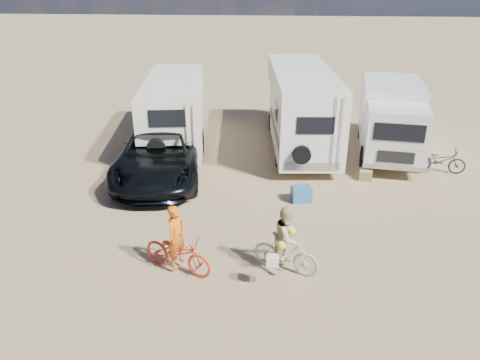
# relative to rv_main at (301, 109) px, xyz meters

# --- Properties ---
(ground) EXTENTS (140.00, 140.00, 0.00)m
(ground) POSITION_rel_rv_main_xyz_m (-0.47, -7.20, -1.59)
(ground) COLOR tan
(ground) RESTS_ON ground
(rv_main) EXTENTS (2.86, 7.56, 3.17)m
(rv_main) POSITION_rel_rv_main_xyz_m (0.00, 0.00, 0.00)
(rv_main) COLOR white
(rv_main) RESTS_ON ground
(rv_left) EXTENTS (3.18, 6.99, 2.72)m
(rv_left) POSITION_rel_rv_main_xyz_m (-5.17, -0.16, -0.22)
(rv_left) COLOR silver
(rv_left) RESTS_ON ground
(box_truck) EXTENTS (2.97, 5.85, 2.70)m
(box_truck) POSITION_rel_rv_main_xyz_m (3.52, -0.50, -0.24)
(box_truck) COLOR silver
(box_truck) RESTS_ON ground
(dark_suv) EXTENTS (3.41, 6.33, 1.69)m
(dark_suv) POSITION_rel_rv_main_xyz_m (-5.02, -3.43, -0.74)
(dark_suv) COLOR black
(dark_suv) RESTS_ON ground
(bike_man) EXTENTS (1.99, 1.35, 0.99)m
(bike_man) POSITION_rel_rv_main_xyz_m (-3.27, -9.09, -1.09)
(bike_man) COLOR red
(bike_man) RESTS_ON ground
(bike_woman) EXTENTS (1.72, 1.06, 1.00)m
(bike_woman) POSITION_rel_rv_main_xyz_m (-0.66, -8.91, -1.09)
(bike_woman) COLOR #B3BFA0
(bike_woman) RESTS_ON ground
(rider_man) EXTENTS (0.57, 0.68, 1.57)m
(rider_man) POSITION_rel_rv_main_xyz_m (-3.27, -9.09, -0.80)
(rider_man) COLOR #DC5F10
(rider_man) RESTS_ON ground
(rider_woman) EXTENTS (0.83, 0.92, 1.56)m
(rider_woman) POSITION_rel_rv_main_xyz_m (-0.66, -8.91, -0.81)
(rider_woman) COLOR tan
(rider_woman) RESTS_ON ground
(bike_parked) EXTENTS (1.84, 0.93, 0.92)m
(bike_parked) POSITION_rel_rv_main_xyz_m (4.99, -2.35, -1.13)
(bike_parked) COLOR black
(bike_parked) RESTS_ON ground
(cooler) EXTENTS (0.70, 0.57, 0.49)m
(cooler) POSITION_rel_rv_main_xyz_m (-0.12, -5.09, -1.34)
(cooler) COLOR #2B6491
(cooler) RESTS_ON ground
(crate) EXTENTS (0.51, 0.51, 0.35)m
(crate) POSITION_rel_rv_main_xyz_m (2.22, -3.22, -1.41)
(crate) COLOR olive
(crate) RESTS_ON ground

